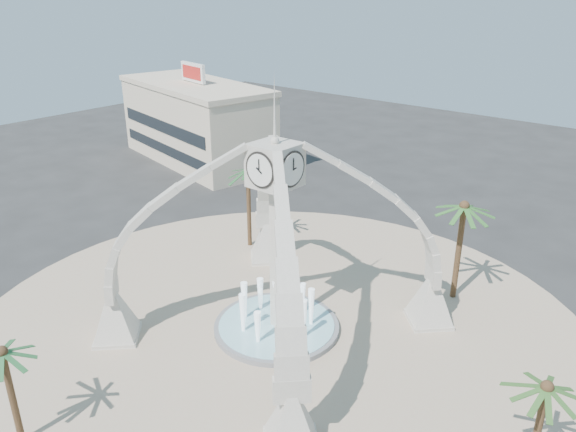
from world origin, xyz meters
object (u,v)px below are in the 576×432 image
Objects in this scene: palm_north at (464,207)px; palm_west at (248,171)px; clock_tower at (276,238)px; fountain at (277,326)px; palm_east at (547,388)px; palm_south at (2,353)px.

palm_west is at bearing -169.85° from palm_north.
fountain is (0.00, 0.00, -6.20)m from clock_tower.
palm_south is (-19.53, -13.60, 0.26)m from palm_east.
clock_tower is 12.79m from palm_west.
palm_east is 0.96× the size of palm_south.
clock_tower is at bearing -38.93° from palm_west.
palm_north is (6.95, 11.06, 0.34)m from clock_tower.
palm_north is at bearing 68.76° from palm_south.
clock_tower is 6.20m from fountain.
palm_north is 1.31× the size of palm_south.
clock_tower is 15.51m from palm_south.
palm_west is at bearing 141.07° from clock_tower.
fountain is 17.02m from palm_east.
palm_south reaches higher than fountain.
clock_tower is 16.45m from palm_east.
palm_north is at bearing 57.85° from fountain.
palm_east is 27.99m from palm_west.
palm_north reaches higher than palm_south.
fountain is 14.27m from palm_west.
palm_north is (6.95, 11.06, 6.54)m from fountain.
palm_west is at bearing 106.19° from palm_south.
palm_east is at bearing -20.00° from palm_west.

